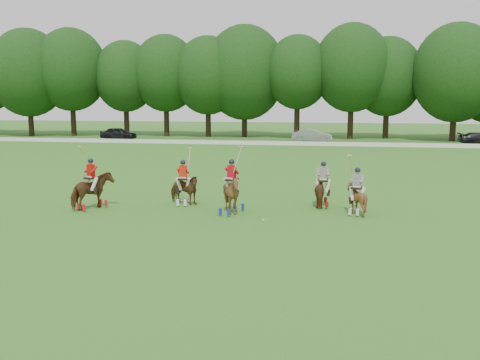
% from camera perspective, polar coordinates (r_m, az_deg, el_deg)
% --- Properties ---
extents(ground, '(180.00, 180.00, 0.00)m').
position_cam_1_polar(ground, '(21.20, -1.85, -5.48)').
color(ground, '#397020').
rests_on(ground, ground).
extents(tree_line, '(117.98, 14.32, 14.75)m').
position_cam_1_polar(tree_line, '(68.35, 6.42, 11.34)').
color(tree_line, black).
rests_on(tree_line, ground).
extents(boundary_rail, '(120.00, 0.10, 0.44)m').
position_cam_1_polar(boundary_rail, '(58.49, 5.49, 3.92)').
color(boundary_rail, white).
rests_on(boundary_rail, ground).
extents(car_left, '(4.44, 1.81, 1.51)m').
position_cam_1_polar(car_left, '(67.85, -12.83, 4.87)').
color(car_left, black).
rests_on(car_left, ground).
extents(car_mid, '(4.64, 1.67, 1.52)m').
position_cam_1_polar(car_mid, '(62.83, 7.71, 4.72)').
color(car_mid, '#939398').
rests_on(car_mid, ground).
extents(car_right, '(4.66, 2.10, 1.32)m').
position_cam_1_polar(car_right, '(64.92, 24.21, 4.06)').
color(car_right, black).
rests_on(car_right, ground).
extents(polo_red_a, '(1.78, 2.24, 2.96)m').
position_cam_1_polar(polo_red_a, '(26.03, -15.53, -1.11)').
color(polo_red_a, '#533216').
rests_on(polo_red_a, ground).
extents(polo_red_b, '(1.59, 1.40, 2.75)m').
position_cam_1_polar(polo_red_b, '(26.29, -6.06, -0.97)').
color(polo_red_b, '#533216').
rests_on(polo_red_b, ground).
extents(polo_red_c, '(1.91, 2.02, 3.03)m').
position_cam_1_polar(polo_red_c, '(24.12, -0.89, -1.48)').
color(polo_red_c, '#533216').
rests_on(polo_red_c, ground).
extents(polo_stripe_a, '(1.11, 1.80, 2.20)m').
position_cam_1_polar(polo_stripe_a, '(25.99, 8.82, -1.13)').
color(polo_stripe_a, '#533216').
rests_on(polo_stripe_a, ground).
extents(polo_stripe_b, '(1.42, 1.53, 2.68)m').
position_cam_1_polar(polo_stripe_b, '(24.54, 12.34, -1.90)').
color(polo_stripe_b, '#533216').
rests_on(polo_stripe_b, ground).
extents(polo_ball, '(0.09, 0.09, 0.09)m').
position_cam_1_polar(polo_ball, '(22.87, 2.51, -4.30)').
color(polo_ball, white).
rests_on(polo_ball, ground).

